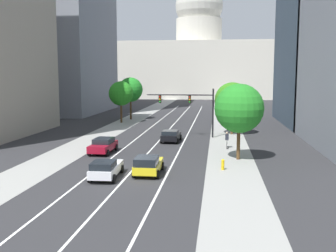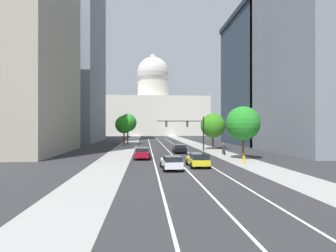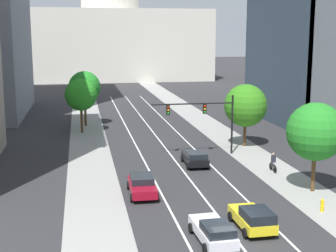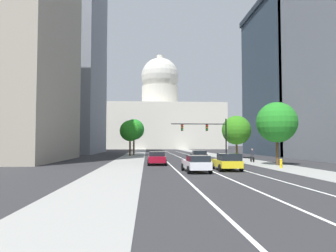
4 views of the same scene
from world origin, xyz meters
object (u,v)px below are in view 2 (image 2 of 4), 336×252
at_px(fire_hydrant, 244,160).
at_px(car_white, 171,162).
at_px(traffic_signal_mast, 188,127).
at_px(street_tree_far_right, 243,123).
at_px(capitol_building, 153,109).
at_px(car_black, 180,148).
at_px(car_yellow, 198,160).
at_px(street_tree_near_left, 124,125).
at_px(cyclist, 224,149).
at_px(car_crimson, 142,153).
at_px(street_tree_near_right, 213,126).
at_px(street_tree_mid_left, 128,123).

bearing_deg(fire_hydrant, car_white, -157.08).
relative_size(traffic_signal_mast, street_tree_far_right, 1.20).
bearing_deg(street_tree_far_right, fire_hydrant, -108.48).
height_order(capitol_building, car_white, capitol_building).
bearing_deg(fire_hydrant, car_black, 113.72).
xyz_separation_m(car_yellow, car_white, (-2.97, -1.48, -0.05)).
bearing_deg(car_black, street_tree_near_left, 31.79).
height_order(capitol_building, cyclist, capitol_building).
relative_size(car_yellow, cyclist, 2.43).
bearing_deg(car_black, car_white, 171.90).
bearing_deg(street_tree_far_right, car_crimson, 173.57).
height_order(car_white, traffic_signal_mast, traffic_signal_mast).
bearing_deg(traffic_signal_mast, car_crimson, -125.04).
bearing_deg(car_black, car_yellow, -178.18).
distance_m(car_yellow, fire_hydrant, 6.24).
relative_size(car_white, street_tree_near_right, 0.66).
relative_size(capitol_building, car_black, 12.23).
bearing_deg(traffic_signal_mast, car_yellow, -95.90).
xyz_separation_m(fire_hydrant, street_tree_far_right, (1.45, 4.33, 4.24)).
height_order(capitol_building, street_tree_near_left, capitol_building).
xyz_separation_m(car_crimson, street_tree_near_right, (13.16, 14.43, 3.70)).
height_order(car_crimson, street_tree_far_right, street_tree_far_right).
relative_size(capitol_building, street_tree_mid_left, 7.17).
distance_m(car_yellow, cyclist, 13.84).
height_order(fire_hydrant, street_tree_far_right, street_tree_far_right).
xyz_separation_m(traffic_signal_mast, fire_hydrant, (3.81, -17.15, -3.74)).
height_order(car_black, street_tree_far_right, street_tree_far_right).
bearing_deg(street_tree_near_right, street_tree_near_left, 148.39).
relative_size(car_crimson, car_black, 1.06).
bearing_deg(cyclist, street_tree_near_left, 39.69).
xyz_separation_m(street_tree_near_left, street_tree_near_right, (17.47, -10.75, -0.27)).
height_order(car_yellow, street_tree_far_right, street_tree_far_right).
distance_m(car_crimson, car_yellow, 10.01).
bearing_deg(street_tree_near_right, cyclist, -94.86).
height_order(fire_hydrant, street_tree_mid_left, street_tree_mid_left).
xyz_separation_m(car_crimson, street_tree_far_right, (13.20, -1.49, 3.94)).
relative_size(car_white, street_tree_far_right, 0.65).
xyz_separation_m(car_yellow, traffic_signal_mast, (2.01, 19.39, 3.41)).
height_order(cyclist, street_tree_mid_left, street_tree_mid_left).
bearing_deg(street_tree_mid_left, street_tree_far_right, -61.60).
xyz_separation_m(cyclist, street_tree_far_right, (0.91, -5.73, 3.86)).
distance_m(traffic_signal_mast, street_tree_mid_left, 22.01).
bearing_deg(car_black, street_tree_near_right, -44.18).
bearing_deg(car_yellow, street_tree_mid_left, 13.72).
relative_size(traffic_signal_mast, street_tree_mid_left, 1.14).
distance_m(cyclist, street_tree_mid_left, 30.61).
relative_size(car_crimson, car_yellow, 1.09).
height_order(car_yellow, street_tree_mid_left, street_tree_mid_left).
distance_m(capitol_building, car_black, 95.23).
bearing_deg(car_crimson, cyclist, -69.82).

